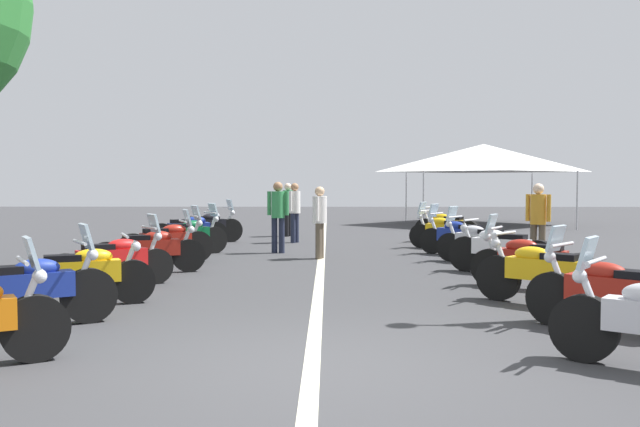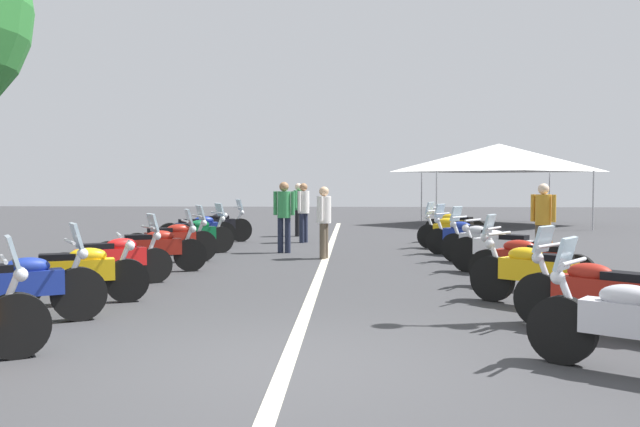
{
  "view_description": "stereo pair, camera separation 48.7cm",
  "coord_description": "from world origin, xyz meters",
  "px_view_note": "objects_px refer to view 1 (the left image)",
  "views": [
    {
      "loc": [
        -6.38,
        -0.16,
        1.74
      ],
      "look_at": [
        6.47,
        0.0,
        1.14
      ],
      "focal_mm": 38.79,
      "sensor_mm": 36.0,
      "label": 1
    },
    {
      "loc": [
        -6.38,
        -0.64,
        1.74
      ],
      "look_at": [
        6.47,
        0.0,
        1.14
      ],
      "focal_mm": 38.79,
      "sensor_mm": 36.0,
      "label": 2
    }
  ],
  "objects_px": {
    "motorcycle_left_row_4": "(150,249)",
    "motorcycle_right_row_5": "(479,242)",
    "traffic_cone_0": "(549,256)",
    "bystander_0": "(320,217)",
    "motorcycle_left_row_6": "(187,235)",
    "motorcycle_right_row_2": "(543,273)",
    "motorcycle_left_row_3": "(114,260)",
    "bystander_2": "(295,208)",
    "motorcycle_right_row_4": "(500,249)",
    "motorcycle_right_row_1": "(616,293)",
    "motorcycle_right_row_6": "(460,236)",
    "bystander_3": "(538,217)",
    "motorcycle_left_row_7": "(190,230)",
    "motorcycle_left_row_2": "(81,274)",
    "motorcycle_right_row_7": "(446,231)",
    "motorcycle_right_row_3": "(531,261)",
    "bystander_4": "(288,205)",
    "motorcycle_left_row_1": "(24,289)",
    "motorcycle_left_row_5": "(167,241)",
    "motorcycle_right_row_8": "(446,227)",
    "bystander_1": "(278,211)",
    "event_tent": "(483,158)",
    "motorcycle_left_row_8": "(206,226)"
  },
  "relations": [
    {
      "from": "motorcycle_left_row_3",
      "to": "bystander_3",
      "type": "distance_m",
      "value": 8.54
    },
    {
      "from": "motorcycle_left_row_4",
      "to": "motorcycle_right_row_3",
      "type": "height_order",
      "value": "motorcycle_left_row_4"
    },
    {
      "from": "motorcycle_right_row_4",
      "to": "motorcycle_right_row_2",
      "type": "bearing_deg",
      "value": 122.44
    },
    {
      "from": "motorcycle_left_row_7",
      "to": "bystander_1",
      "type": "distance_m",
      "value": 2.64
    },
    {
      "from": "motorcycle_left_row_4",
      "to": "motorcycle_right_row_5",
      "type": "height_order",
      "value": "motorcycle_left_row_4"
    },
    {
      "from": "motorcycle_right_row_2",
      "to": "motorcycle_right_row_3",
      "type": "relative_size",
      "value": 0.91
    },
    {
      "from": "motorcycle_right_row_1",
      "to": "motorcycle_right_row_7",
      "type": "bearing_deg",
      "value": -47.65
    },
    {
      "from": "motorcycle_left_row_7",
      "to": "motorcycle_right_row_4",
      "type": "height_order",
      "value": "motorcycle_right_row_4"
    },
    {
      "from": "motorcycle_right_row_7",
      "to": "motorcycle_right_row_3",
      "type": "bearing_deg",
      "value": 123.04
    },
    {
      "from": "motorcycle_left_row_2",
      "to": "bystander_1",
      "type": "bearing_deg",
      "value": 49.42
    },
    {
      "from": "bystander_0",
      "to": "bystander_3",
      "type": "distance_m",
      "value": 4.67
    },
    {
      "from": "motorcycle_left_row_7",
      "to": "traffic_cone_0",
      "type": "xyz_separation_m",
      "value": [
        -4.38,
        -7.82,
        -0.18
      ]
    },
    {
      "from": "motorcycle_right_row_4",
      "to": "event_tent",
      "type": "bearing_deg",
      "value": -65.22
    },
    {
      "from": "motorcycle_left_row_4",
      "to": "motorcycle_right_row_2",
      "type": "distance_m",
      "value": 7.1
    },
    {
      "from": "motorcycle_left_row_5",
      "to": "motorcycle_right_row_8",
      "type": "xyz_separation_m",
      "value": [
        4.86,
        -6.67,
        -0.01
      ]
    },
    {
      "from": "motorcycle_right_row_3",
      "to": "traffic_cone_0",
      "type": "distance_m",
      "value": 2.41
    },
    {
      "from": "motorcycle_right_row_7",
      "to": "bystander_1",
      "type": "bearing_deg",
      "value": 44.03
    },
    {
      "from": "motorcycle_left_row_7",
      "to": "motorcycle_right_row_1",
      "type": "height_order",
      "value": "motorcycle_right_row_1"
    },
    {
      "from": "motorcycle_right_row_1",
      "to": "motorcycle_right_row_8",
      "type": "relative_size",
      "value": 1.05
    },
    {
      "from": "motorcycle_left_row_5",
      "to": "motorcycle_left_row_7",
      "type": "distance_m",
      "value": 3.27
    },
    {
      "from": "motorcycle_left_row_4",
      "to": "bystander_4",
      "type": "relative_size",
      "value": 1.2
    },
    {
      "from": "motorcycle_right_row_3",
      "to": "motorcycle_right_row_4",
      "type": "xyz_separation_m",
      "value": [
        1.77,
        0.05,
        0.01
      ]
    },
    {
      "from": "motorcycle_left_row_4",
      "to": "motorcycle_right_row_5",
      "type": "relative_size",
      "value": 1.19
    },
    {
      "from": "motorcycle_right_row_8",
      "to": "bystander_2",
      "type": "bearing_deg",
      "value": 37.48
    },
    {
      "from": "motorcycle_right_row_8",
      "to": "event_tent",
      "type": "relative_size",
      "value": 0.27
    },
    {
      "from": "motorcycle_left_row_3",
      "to": "motorcycle_right_row_4",
      "type": "distance_m",
      "value": 6.92
    },
    {
      "from": "motorcycle_left_row_3",
      "to": "bystander_2",
      "type": "distance_m",
      "value": 8.62
    },
    {
      "from": "motorcycle_right_row_3",
      "to": "motorcycle_right_row_6",
      "type": "height_order",
      "value": "same"
    },
    {
      "from": "motorcycle_left_row_1",
      "to": "motorcycle_right_row_6",
      "type": "height_order",
      "value": "motorcycle_left_row_1"
    },
    {
      "from": "traffic_cone_0",
      "to": "bystander_0",
      "type": "bearing_deg",
      "value": 64.72
    },
    {
      "from": "motorcycle_left_row_1",
      "to": "bystander_4",
      "type": "distance_m",
      "value": 13.85
    },
    {
      "from": "motorcycle_right_row_3",
      "to": "bystander_4",
      "type": "xyz_separation_m",
      "value": [
        10.53,
        4.53,
        0.52
      ]
    },
    {
      "from": "motorcycle_left_row_6",
      "to": "motorcycle_right_row_5",
      "type": "height_order",
      "value": "motorcycle_left_row_6"
    },
    {
      "from": "motorcycle_right_row_3",
      "to": "bystander_3",
      "type": "relative_size",
      "value": 1.08
    },
    {
      "from": "bystander_1",
      "to": "motorcycle_right_row_3",
      "type": "bearing_deg",
      "value": -131.16
    },
    {
      "from": "motorcycle_left_row_1",
      "to": "motorcycle_left_row_2",
      "type": "relative_size",
      "value": 1.01
    },
    {
      "from": "motorcycle_right_row_6",
      "to": "bystander_3",
      "type": "bearing_deg",
      "value": 165.23
    },
    {
      "from": "motorcycle_right_row_2",
      "to": "event_tent",
      "type": "xyz_separation_m",
      "value": [
        17.91,
        -3.16,
        2.19
      ]
    },
    {
      "from": "motorcycle_left_row_3",
      "to": "motorcycle_right_row_2",
      "type": "bearing_deg",
      "value": -48.81
    },
    {
      "from": "motorcycle_left_row_2",
      "to": "motorcycle_right_row_3",
      "type": "bearing_deg",
      "value": -9.58
    },
    {
      "from": "motorcycle_left_row_4",
      "to": "motorcycle_right_row_7",
      "type": "bearing_deg",
      "value": 13.43
    },
    {
      "from": "motorcycle_left_row_8",
      "to": "motorcycle_right_row_4",
      "type": "height_order",
      "value": "motorcycle_left_row_8"
    },
    {
      "from": "motorcycle_left_row_5",
      "to": "traffic_cone_0",
      "type": "bearing_deg",
      "value": -39.06
    },
    {
      "from": "motorcycle_right_row_7",
      "to": "motorcycle_right_row_1",
      "type": "bearing_deg",
      "value": 122.27
    },
    {
      "from": "motorcycle_right_row_1",
      "to": "motorcycle_left_row_6",
      "type": "bearing_deg",
      "value": -10.91
    },
    {
      "from": "motorcycle_left_row_6",
      "to": "motorcycle_right_row_2",
      "type": "xyz_separation_m",
      "value": [
        -6.55,
        -6.32,
        -0.0
      ]
    },
    {
      "from": "motorcycle_right_row_2",
      "to": "motorcycle_left_row_2",
      "type": "bearing_deg",
      "value": 42.05
    },
    {
      "from": "motorcycle_left_row_6",
      "to": "event_tent",
      "type": "xyz_separation_m",
      "value": [
        11.36,
        -9.48,
        2.18
      ]
    },
    {
      "from": "motorcycle_right_row_7",
      "to": "motorcycle_left_row_1",
      "type": "bearing_deg",
      "value": 86.43
    },
    {
      "from": "motorcycle_left_row_4",
      "to": "bystander_0",
      "type": "height_order",
      "value": "bystander_0"
    }
  ]
}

